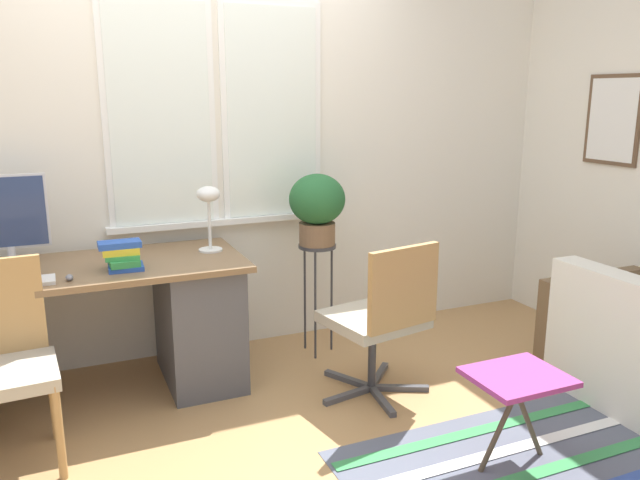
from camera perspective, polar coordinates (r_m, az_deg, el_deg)
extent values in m
plane|color=tan|center=(3.49, -7.20, -14.35)|extent=(14.00, 14.00, 0.00)
cube|color=white|center=(3.89, -11.17, 9.19)|extent=(9.00, 0.06, 2.70)
cube|color=white|center=(3.80, -14.44, 11.00)|extent=(0.65, 0.02, 1.34)
cube|color=white|center=(3.79, -14.41, 10.99)|extent=(0.58, 0.01, 1.27)
cube|color=white|center=(3.97, -4.41, 11.45)|extent=(0.65, 0.02, 1.34)
cube|color=white|center=(3.96, -4.36, 11.45)|extent=(0.58, 0.01, 1.27)
cube|color=white|center=(3.95, -8.98, 1.72)|extent=(1.38, 0.11, 0.04)
cube|color=white|center=(4.47, 25.08, 8.71)|extent=(0.06, 9.00, 2.70)
cube|color=brown|center=(4.42, 25.23, 9.90)|extent=(0.02, 0.41, 0.56)
cube|color=white|center=(4.41, 25.16, 9.90)|extent=(0.01, 0.36, 0.51)
cube|color=brown|center=(3.46, -22.51, -2.68)|extent=(1.86, 0.73, 0.03)
cube|color=#4C4C51|center=(3.64, -11.04, -7.21)|extent=(0.40, 0.65, 0.70)
cylinder|color=silver|center=(3.62, -26.27, -2.00)|extent=(0.17, 0.17, 0.02)
cylinder|color=silver|center=(3.60, -26.35, -1.20)|extent=(0.04, 0.04, 0.09)
cube|color=silver|center=(3.56, -26.72, 2.31)|extent=(0.39, 0.02, 0.38)
cube|color=navy|center=(3.55, -26.73, 2.27)|extent=(0.37, 0.01, 0.36)
cube|color=silver|center=(3.25, -26.78, -3.63)|extent=(0.43, 0.14, 0.02)
ellipsoid|color=slate|center=(3.22, -21.94, -3.20)|extent=(0.04, 0.06, 0.03)
cylinder|color=white|center=(3.60, -9.97, -0.89)|extent=(0.13, 0.13, 0.01)
cylinder|color=white|center=(3.57, -10.07, 1.45)|extent=(0.02, 0.02, 0.29)
ellipsoid|color=white|center=(3.54, -10.18, 4.16)|extent=(0.13, 0.13, 0.09)
cube|color=#2851B2|center=(3.33, -17.32, -2.39)|extent=(0.18, 0.16, 0.02)
cube|color=green|center=(3.32, -17.49, -1.90)|extent=(0.15, 0.17, 0.03)
cube|color=green|center=(3.32, -17.56, -1.42)|extent=(0.18, 0.15, 0.02)
cube|color=yellow|center=(3.31, -17.74, -0.96)|extent=(0.18, 0.11, 0.04)
cube|color=#2851B2|center=(3.31, -17.86, -0.37)|extent=(0.21, 0.11, 0.03)
cylinder|color=#B2844C|center=(2.96, -22.73, -15.93)|extent=(0.04, 0.04, 0.43)
cylinder|color=#B2844C|center=(3.28, -23.24, -13.04)|extent=(0.04, 0.04, 0.43)
cube|color=#B2A893|center=(3.03, -26.78, -11.08)|extent=(0.43, 0.41, 0.06)
cube|color=#47474C|center=(3.49, 2.62, -13.98)|extent=(0.32, 0.09, 0.03)
cube|color=#47474C|center=(3.44, 5.69, -14.42)|extent=(0.08, 0.32, 0.03)
cube|color=#47474C|center=(3.59, 7.33, -13.28)|extent=(0.30, 0.17, 0.03)
cube|color=#47474C|center=(3.71, 5.39, -12.25)|extent=(0.24, 0.26, 0.03)
cube|color=#47474C|center=(3.65, 2.59, -12.64)|extent=(0.18, 0.30, 0.03)
cylinder|color=#333338|center=(3.49, 4.79, -10.44)|extent=(0.04, 0.04, 0.36)
cube|color=#B2A893|center=(3.41, 4.85, -7.22)|extent=(0.55, 0.53, 0.06)
cube|color=#B2844C|center=(3.16, 7.66, -4.36)|extent=(0.43, 0.12, 0.42)
cube|color=white|center=(3.43, 27.24, -6.03)|extent=(0.16, 1.04, 0.32)
cube|color=brown|center=(4.08, 23.40, -6.77)|extent=(0.75, 0.09, 0.58)
cylinder|color=#333338|center=(3.82, -0.26, -0.56)|extent=(0.23, 0.23, 0.02)
cylinder|color=#333338|center=(3.96, 1.06, -5.39)|extent=(0.01, 0.01, 0.69)
cylinder|color=#333338|center=(3.98, -1.39, -5.30)|extent=(0.01, 0.01, 0.69)
cylinder|color=#333338|center=(3.83, -0.43, -6.05)|extent=(0.01, 0.01, 0.69)
cylinder|color=brown|center=(3.80, -0.26, 0.59)|extent=(0.22, 0.22, 0.14)
ellipsoid|color=#235B2D|center=(3.76, -0.26, 3.75)|extent=(0.34, 0.34, 0.31)
cube|color=#565B6B|center=(3.09, 17.76, -18.82)|extent=(1.59, 0.87, 0.01)
cube|color=#388E4C|center=(3.03, 19.03, -19.54)|extent=(1.56, 0.07, 0.00)
cube|color=white|center=(3.15, 16.57, -17.98)|extent=(1.56, 0.07, 0.00)
cube|color=#388E4C|center=(3.27, 14.34, -16.52)|extent=(1.56, 0.07, 0.00)
cube|color=#93337A|center=(2.89, 17.63, -11.84)|extent=(0.40, 0.34, 0.02)
cylinder|color=#4C3D2D|center=(2.94, 16.24, -15.94)|extent=(0.22, 0.02, 0.42)
cylinder|color=#4C3D2D|center=(3.02, 18.39, -15.23)|extent=(0.22, 0.02, 0.42)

